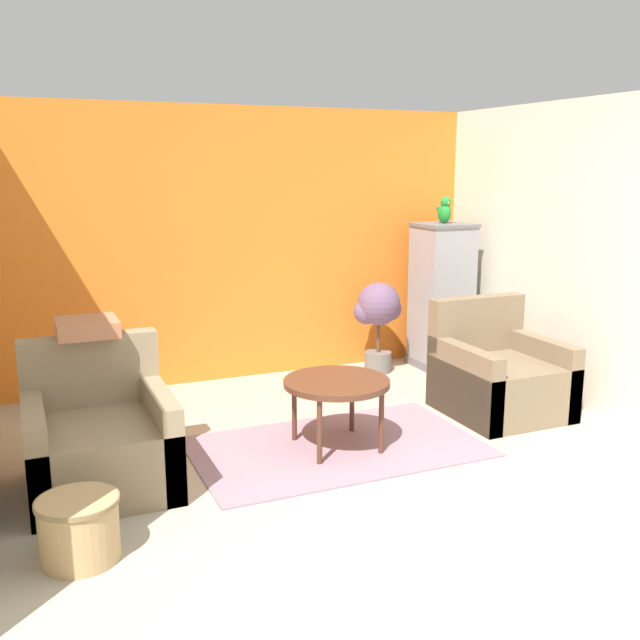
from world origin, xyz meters
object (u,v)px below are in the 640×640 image
object	(u,v)px
birdcage	(441,296)
coffee_table	(337,386)
wicker_basket	(79,527)
armchair_right	(499,378)
armchair_left	(100,442)
potted_plant	(378,313)
parrot	(444,211)

from	to	relation	value
birdcage	coffee_table	bearing A→B (deg)	-140.09
coffee_table	wicker_basket	world-z (taller)	coffee_table
armchair_right	birdcage	distance (m)	1.41
armchair_right	wicker_basket	size ratio (longest dim) A/B	2.16
armchair_left	armchair_right	world-z (taller)	same
birdcage	potted_plant	world-z (taller)	birdcage
armchair_left	wicker_basket	size ratio (longest dim) A/B	2.16
armchair_left	potted_plant	size ratio (longest dim) A/B	1.03
armchair_right	wicker_basket	world-z (taller)	armchair_right
birdcage	wicker_basket	distance (m)	4.22
birdcage	wicker_basket	world-z (taller)	birdcage
wicker_basket	armchair_left	bearing A→B (deg)	76.41
wicker_basket	armchair_right	bearing A→B (deg)	16.64
armchair_left	coffee_table	bearing A→B (deg)	-0.60
coffee_table	armchair_right	xyz separation A→B (m)	(1.46, 0.16, -0.16)
potted_plant	wicker_basket	xyz separation A→B (m)	(-2.87, -2.34, -0.39)
parrot	wicker_basket	world-z (taller)	parrot
potted_plant	wicker_basket	distance (m)	3.72
coffee_table	potted_plant	xyz separation A→B (m)	(1.13, 1.54, 0.12)
coffee_table	parrot	xyz separation A→B (m)	(1.77, 1.48, 1.04)
armchair_left	wicker_basket	bearing A→B (deg)	-103.59
birdcage	parrot	bearing A→B (deg)	90.00
coffee_table	parrot	world-z (taller)	parrot
potted_plant	parrot	bearing A→B (deg)	-5.46
parrot	birdcage	bearing A→B (deg)	-90.00
armchair_right	parrot	size ratio (longest dim) A/B	3.48
armchair_left	birdcage	world-z (taller)	birdcage
parrot	armchair_left	bearing A→B (deg)	-156.19
wicker_basket	birdcage	bearing A→B (deg)	32.90
parrot	potted_plant	bearing A→B (deg)	174.54
armchair_right	wicker_basket	distance (m)	3.35
potted_plant	armchair_left	bearing A→B (deg)	-150.32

